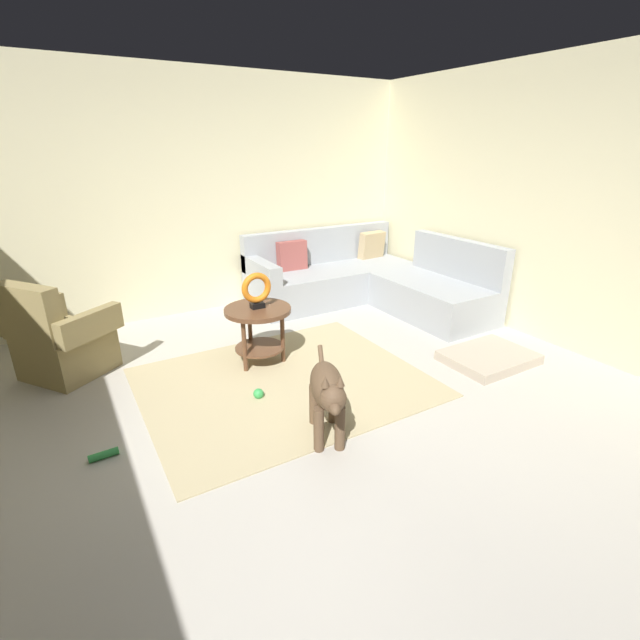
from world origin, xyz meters
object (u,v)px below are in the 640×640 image
Objects in this scene: sectional_couch at (367,282)px; side_table at (258,321)px; armchair at (60,341)px; torus_sculpture at (257,290)px; dog_toy_rope at (104,455)px; dog_toy_ball at (258,394)px; dog_bed_mat at (489,357)px; dog at (327,391)px.

side_table is at bearing -155.19° from sectional_couch.
sectional_couch is 2.25× the size of armchair.
dog_toy_rope is at bearing -151.89° from torus_sculpture.
dog_toy_ball is at bearing 10.00° from armchair.
torus_sculpture is at bearing 31.32° from armchair.
armchair is 1.82m from dog_toy_ball.
armchair is 3.85m from dog_bed_mat.
sectional_couch reaches higher than dog.
side_table is 1.34m from dog.
dog_bed_mat is 9.51× the size of dog_toy_ball.
dog is (-1.93, -0.25, 0.33)m from dog_bed_mat.
sectional_couch reaches higher than side_table.
torus_sculpture reaches higher than dog_toy_rope.
side_table is at bearing 31.32° from armchair.
sectional_couch is at bearing 24.81° from torus_sculpture.
dog_toy_ball is at bearing -51.26° from dog.
side_table is at bearing 90.00° from torus_sculpture.
dog reaches higher than dog_toy_ball.
dog_toy_ball is (-2.12, 0.49, -0.00)m from dog_bed_mat.
sectional_couch is 26.75× the size of dog_toy_ball.
dog_bed_mat is at bearing -5.49° from dog_toy_rope.
dog is 4.34× the size of dog_toy_rope.
dog is at bearing 0.65° from armchair.
dog_toy_ball is at bearing -114.86° from side_table.
sectional_couch reaches higher than dog_bed_mat.
torus_sculpture is (0.00, -0.00, 0.29)m from side_table.
armchair is at bearing 153.10° from dog_bed_mat.
sectional_couch is 2.92m from dog.
armchair is at bearing 157.60° from torus_sculpture.
torus_sculpture reaches higher than dog_toy_ball.
dog_bed_mat reaches higher than dog_toy_rope.
dog_bed_mat is at bearing -30.47° from side_table.
dog is (-1.93, -2.19, 0.09)m from sectional_couch.
dog_toy_ball is at bearing 166.94° from dog_bed_mat.
side_table is at bearing 28.11° from dog_toy_rope.
dog_toy_ball is 0.46× the size of dog_toy_rope.
torus_sculpture is 3.88× the size of dog_toy_ball.
dog_toy_ball is (-0.19, 0.74, -0.34)m from dog.
sectional_couch reaches higher than dog_toy_rope.
side_table is 7.13× the size of dog_toy_ball.
side_table is at bearing -69.34° from dog.
armchair is at bearing -28.83° from dog.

